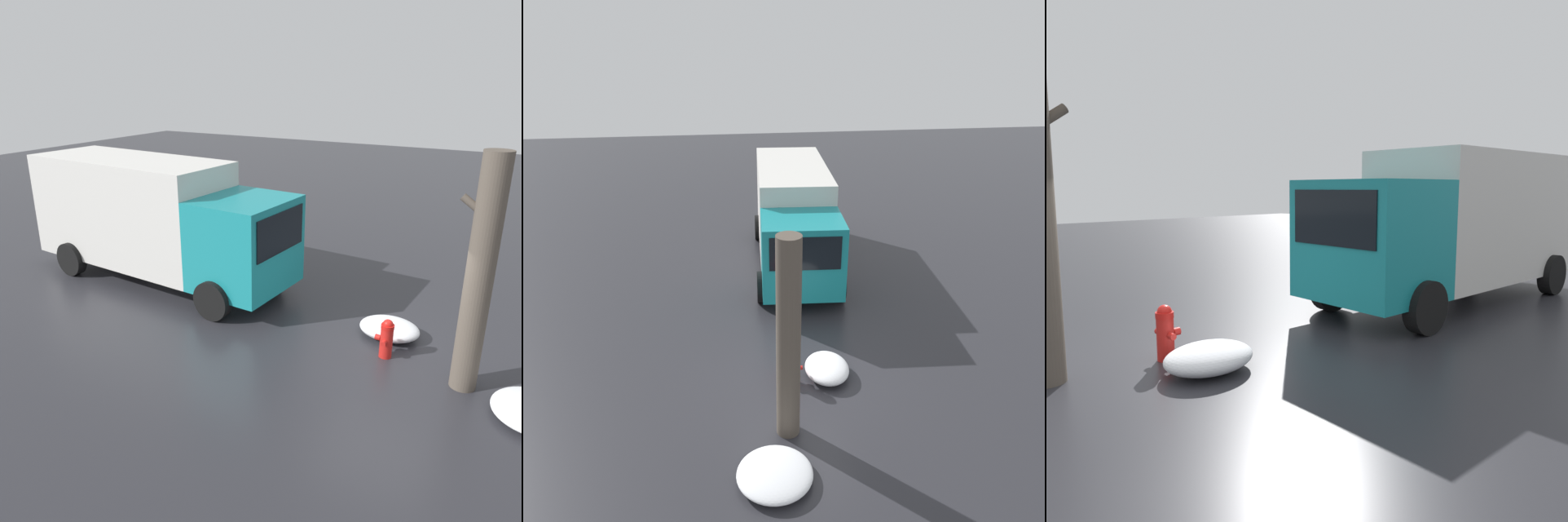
% 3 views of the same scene
% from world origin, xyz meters
% --- Properties ---
extents(ground_plane, '(60.00, 60.00, 0.00)m').
position_xyz_m(ground_plane, '(0.00, 0.00, 0.00)').
color(ground_plane, '#28282D').
extents(fire_hydrant, '(0.35, 0.44, 0.79)m').
position_xyz_m(fire_hydrant, '(0.00, 0.00, 0.41)').
color(fire_hydrant, red).
rests_on(fire_hydrant, ground_plane).
extents(tree_trunk, '(0.68, 0.45, 4.09)m').
position_xyz_m(tree_trunk, '(-1.46, 0.30, 2.05)').
color(tree_trunk, brown).
rests_on(tree_trunk, ground_plane).
extents(delivery_truck, '(7.37, 2.89, 3.12)m').
position_xyz_m(delivery_truck, '(6.44, -0.99, 1.69)').
color(delivery_truck, teal).
rests_on(delivery_truck, ground_plane).
extents(snow_pile_curbside, '(1.23, 0.99, 0.38)m').
position_xyz_m(snow_pile_curbside, '(0.16, -0.81, 0.19)').
color(snow_pile_curbside, white).
rests_on(snow_pile_curbside, ground_plane).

